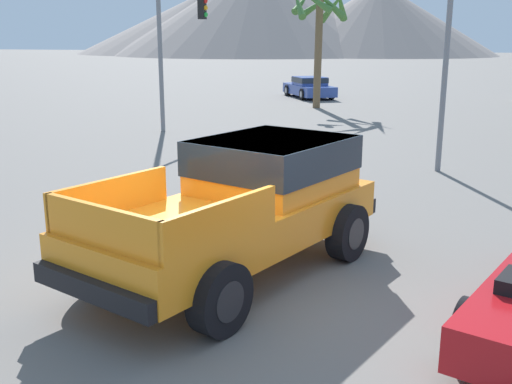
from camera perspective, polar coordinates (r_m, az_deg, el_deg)
The scene contains 6 objects.
ground_plane at distance 8.32m, azimuth -2.06°, elevation -9.04°, with size 320.00×320.00×0.00m, color slate.
orange_pickup_truck at distance 8.72m, azimuth -0.62°, elevation -0.49°, with size 3.43×5.48×1.86m.
parked_car_blue at distance 35.39m, azimuth 5.08°, elevation 9.94°, with size 3.97×4.71×1.20m.
traffic_light_main at distance 23.79m, azimuth -7.17°, elevation 15.32°, with size 0.38×4.36×5.30m.
palm_tree_short at distance 29.95m, azimuth 6.07°, elevation 16.31°, with size 2.97×3.08×5.81m.
distant_mountain_range at distance 137.49m, azimuth 0.84°, elevation 16.44°, with size 95.68×68.92×19.28m.
Camera 1 is at (2.76, -7.12, 3.30)m, focal length 42.00 mm.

